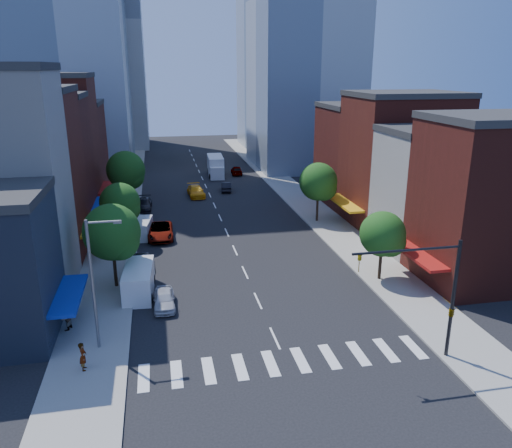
# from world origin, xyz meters

# --- Properties ---
(ground) EXTENTS (220.00, 220.00, 0.00)m
(ground) POSITION_xyz_m (0.00, 0.00, 0.00)
(ground) COLOR black
(ground) RESTS_ON ground
(sidewalk_left) EXTENTS (5.00, 120.00, 0.15)m
(sidewalk_left) POSITION_xyz_m (-12.50, 40.00, 0.07)
(sidewalk_left) COLOR gray
(sidewalk_left) RESTS_ON ground
(sidewalk_right) EXTENTS (5.00, 120.00, 0.15)m
(sidewalk_right) POSITION_xyz_m (12.50, 40.00, 0.07)
(sidewalk_right) COLOR gray
(sidewalk_right) RESTS_ON ground
(crosswalk) EXTENTS (19.00, 3.00, 0.01)m
(crosswalk) POSITION_xyz_m (0.00, -3.00, 0.01)
(crosswalk) COLOR silver
(crosswalk) RESTS_ON ground
(bldg_left_2) EXTENTS (12.00, 9.00, 16.00)m
(bldg_left_2) POSITION_xyz_m (-21.00, 20.50, 8.00)
(bldg_left_2) COLOR #581B14
(bldg_left_2) RESTS_ON ground
(bldg_left_3) EXTENTS (12.00, 8.00, 15.00)m
(bldg_left_3) POSITION_xyz_m (-21.00, 29.00, 7.50)
(bldg_left_3) COLOR #4F1B13
(bldg_left_3) RESTS_ON ground
(bldg_left_4) EXTENTS (12.00, 9.00, 17.00)m
(bldg_left_4) POSITION_xyz_m (-21.00, 37.50, 8.50)
(bldg_left_4) COLOR #581B14
(bldg_left_4) RESTS_ON ground
(bldg_left_5) EXTENTS (12.00, 10.00, 13.00)m
(bldg_left_5) POSITION_xyz_m (-21.00, 47.00, 6.50)
(bldg_left_5) COLOR #4F1B13
(bldg_left_5) RESTS_ON ground
(bldg_right_0) EXTENTS (12.00, 9.00, 14.00)m
(bldg_right_0) POSITION_xyz_m (21.00, 6.50, 7.00)
(bldg_right_0) COLOR #4F1B13
(bldg_right_0) RESTS_ON ground
(bldg_right_1) EXTENTS (12.00, 8.00, 12.00)m
(bldg_right_1) POSITION_xyz_m (21.00, 15.00, 6.00)
(bldg_right_1) COLOR beige
(bldg_right_1) RESTS_ON ground
(bldg_right_2) EXTENTS (12.00, 10.00, 15.00)m
(bldg_right_2) POSITION_xyz_m (21.00, 24.00, 7.50)
(bldg_right_2) COLOR #581B14
(bldg_right_2) RESTS_ON ground
(bldg_right_3) EXTENTS (12.00, 10.00, 13.00)m
(bldg_right_3) POSITION_xyz_m (21.00, 34.00, 6.50)
(bldg_right_3) COLOR #4F1B13
(bldg_right_3) RESTS_ON ground
(tower_far_w) EXTENTS (18.00, 18.00, 56.00)m
(tower_far_w) POSITION_xyz_m (-18.00, 95.00, 28.00)
(tower_far_w) COLOR #9EA5AD
(tower_far_w) RESTS_ON ground
(traffic_signal) EXTENTS (7.24, 2.24, 8.00)m
(traffic_signal) POSITION_xyz_m (9.94, -4.50, 4.16)
(traffic_signal) COLOR black
(traffic_signal) RESTS_ON sidewalk_right
(streetlight) EXTENTS (2.25, 0.25, 9.00)m
(streetlight) POSITION_xyz_m (-11.81, 1.00, 5.28)
(streetlight) COLOR slate
(streetlight) RESTS_ON sidewalk_left
(tree_left_near) EXTENTS (4.80, 4.80, 7.30)m
(tree_left_near) POSITION_xyz_m (-11.35, 10.92, 4.87)
(tree_left_near) COLOR black
(tree_left_near) RESTS_ON sidewalk_left
(tree_left_mid) EXTENTS (4.20, 4.20, 6.65)m
(tree_left_mid) POSITION_xyz_m (-11.35, 21.92, 4.53)
(tree_left_mid) COLOR black
(tree_left_mid) RESTS_ON sidewalk_left
(tree_left_far) EXTENTS (5.00, 5.00, 7.75)m
(tree_left_far) POSITION_xyz_m (-11.35, 35.92, 5.20)
(tree_left_far) COLOR black
(tree_left_far) RESTS_ON sidewalk_left
(tree_right_near) EXTENTS (4.00, 4.00, 6.20)m
(tree_right_near) POSITION_xyz_m (11.65, 7.92, 4.19)
(tree_right_near) COLOR black
(tree_right_near) RESTS_ON sidewalk_right
(tree_right_far) EXTENTS (4.60, 4.60, 7.20)m
(tree_right_far) POSITION_xyz_m (11.65, 25.92, 4.86)
(tree_right_far) COLOR black
(tree_right_far) RESTS_ON sidewalk_right
(parked_car_front) EXTENTS (1.67, 4.11, 1.40)m
(parked_car_front) POSITION_xyz_m (-7.50, 6.40, 0.70)
(parked_car_front) COLOR silver
(parked_car_front) RESTS_ON ground
(parked_car_second) EXTENTS (1.57, 4.48, 1.47)m
(parked_car_second) POSITION_xyz_m (-9.50, 14.15, 0.74)
(parked_car_second) COLOR black
(parked_car_second) RESTS_ON ground
(parked_car_third) EXTENTS (2.76, 5.90, 1.63)m
(parked_car_third) POSITION_xyz_m (-7.50, 23.47, 0.82)
(parked_car_third) COLOR #999999
(parked_car_third) RESTS_ON ground
(parked_car_rear) EXTENTS (2.27, 5.12, 1.46)m
(parked_car_rear) POSITION_xyz_m (-9.50, 35.85, 0.73)
(parked_car_rear) COLOR black
(parked_car_rear) RESTS_ON ground
(cargo_van_near) EXTENTS (2.61, 5.81, 2.42)m
(cargo_van_near) POSITION_xyz_m (-9.51, 9.10, 1.20)
(cargo_van_near) COLOR white
(cargo_van_near) RESTS_ON ground
(cargo_van_far) EXTENTS (2.41, 4.72, 1.92)m
(cargo_van_far) POSITION_xyz_m (-9.52, 24.31, 0.95)
(cargo_van_far) COLOR silver
(cargo_van_far) RESTS_ON ground
(taxi) EXTENTS (2.56, 5.56, 1.58)m
(taxi) POSITION_xyz_m (-2.07, 41.56, 0.79)
(taxi) COLOR #F39E0C
(taxi) RESTS_ON ground
(traffic_car_oncoming) EXTENTS (2.03, 4.39, 1.39)m
(traffic_car_oncoming) POSITION_xyz_m (2.78, 44.04, 0.70)
(traffic_car_oncoming) COLOR black
(traffic_car_oncoming) RESTS_ON ground
(traffic_car_far) EXTENTS (2.13, 4.59, 1.52)m
(traffic_car_far) POSITION_xyz_m (6.30, 55.91, 0.76)
(traffic_car_far) COLOR #999999
(traffic_car_far) RESTS_ON ground
(box_truck) EXTENTS (2.93, 8.49, 3.37)m
(box_truck) POSITION_xyz_m (2.57, 55.59, 1.60)
(box_truck) COLOR silver
(box_truck) RESTS_ON ground
(pedestrian_near) EXTENTS (0.49, 0.71, 1.87)m
(pedestrian_near) POSITION_xyz_m (-12.65, -1.57, 1.09)
(pedestrian_near) COLOR #999999
(pedestrian_near) RESTS_ON sidewalk_left
(pedestrian_far) EXTENTS (1.00, 1.10, 1.85)m
(pedestrian_far) POSITION_xyz_m (-14.50, 3.86, 1.08)
(pedestrian_far) COLOR #999999
(pedestrian_far) RESTS_ON sidewalk_left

